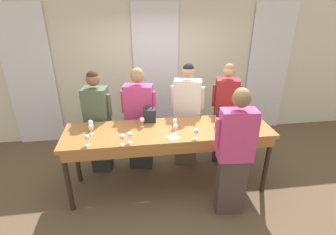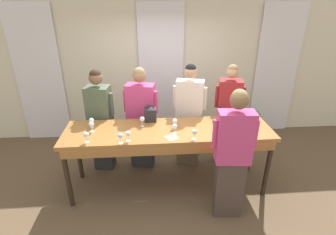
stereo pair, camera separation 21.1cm
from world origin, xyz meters
name	(u,v)px [view 1 (the left image)]	position (x,y,z in m)	size (l,w,h in m)	color
ground_plane	(169,185)	(0.00, 0.00, 0.00)	(18.00, 18.00, 0.00)	brown
wall_back	(156,70)	(0.00, 1.87, 1.40)	(12.00, 0.06, 2.80)	beige
curtain_panel_left	(30,78)	(-2.39, 1.80, 1.34)	(0.88, 0.03, 2.69)	white
curtain_panel_center	(156,74)	(0.00, 1.80, 1.34)	(0.88, 0.03, 2.69)	white
curtain_panel_right	(268,70)	(2.39, 1.80, 1.34)	(0.88, 0.03, 2.69)	white
tasting_bar	(169,136)	(0.00, -0.02, 0.92)	(2.99, 0.80, 1.01)	#9E6633
wine_bottle	(219,118)	(0.75, 0.04, 1.13)	(0.08, 0.08, 0.32)	black
handbag	(149,115)	(-0.25, 0.31, 1.11)	(0.18, 0.15, 0.27)	#232328
wine_glass_front_left	(175,121)	(0.09, 0.03, 1.12)	(0.07, 0.07, 0.15)	white
wine_glass_front_mid	(91,127)	(-1.08, 0.01, 1.12)	(0.07, 0.07, 0.15)	white
wine_glass_front_right	(219,124)	(0.69, -0.14, 1.12)	(0.07, 0.07, 0.15)	white
wine_glass_center_left	(239,109)	(1.18, 0.32, 1.12)	(0.07, 0.07, 0.15)	white
wine_glass_center_mid	(90,123)	(-1.10, 0.14, 1.12)	(0.07, 0.07, 0.15)	white
wine_glass_center_right	(130,135)	(-0.55, -0.30, 1.12)	(0.07, 0.07, 0.15)	white
wine_glass_back_left	(142,120)	(-0.37, 0.13, 1.12)	(0.07, 0.07, 0.15)	white
wine_glass_back_mid	(228,115)	(0.93, 0.14, 1.12)	(0.07, 0.07, 0.15)	white
wine_glass_back_right	(196,131)	(0.32, -0.32, 1.12)	(0.07, 0.07, 0.15)	white
wine_glass_near_host	(175,126)	(0.07, -0.14, 1.12)	(0.07, 0.07, 0.15)	white
wine_glass_by_bottle	(87,137)	(-1.09, -0.29, 1.12)	(0.07, 0.07, 0.15)	white
wine_glass_by_handbag	(122,137)	(-0.65, -0.35, 1.12)	(0.07, 0.07, 0.15)	white
napkin	(173,137)	(0.03, -0.25, 1.01)	(0.19, 0.19, 0.00)	white
guest_olive_jacket	(98,122)	(-1.07, 0.61, 0.90)	(0.49, 0.33, 1.75)	#28282D
guest_pink_top	(139,119)	(-0.40, 0.61, 0.91)	(0.56, 0.33, 1.77)	#28282D
guest_cream_sweater	(187,115)	(0.40, 0.61, 0.94)	(0.55, 0.31, 1.81)	brown
guest_striped_shirt	(225,114)	(1.06, 0.61, 0.92)	(0.49, 0.34, 1.79)	#28282D
host_pouring	(235,153)	(0.75, -0.64, 0.94)	(0.55, 0.26, 1.81)	#473833
potted_plant	(247,121)	(1.93, 1.52, 0.31)	(0.31, 0.31, 0.61)	#4C4C51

